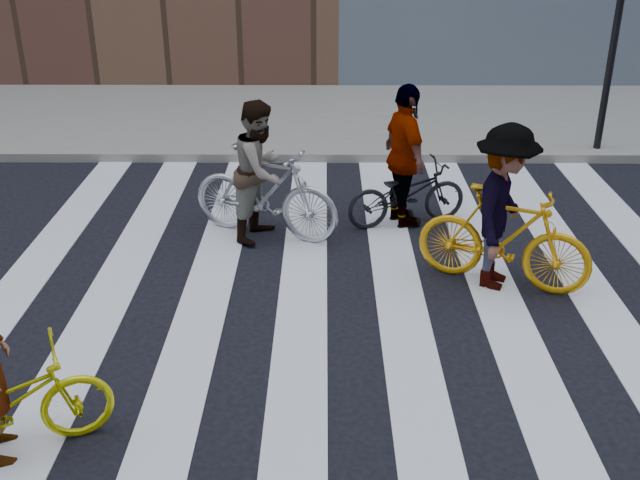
{
  "coord_description": "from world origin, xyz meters",
  "views": [
    {
      "loc": [
        -0.31,
        -7.02,
        4.16
      ],
      "look_at": [
        -0.35,
        0.3,
        0.75
      ],
      "focal_mm": 42.0,
      "sensor_mm": 36.0,
      "label": 1
    }
  ],
  "objects_px": {
    "traffic_signal": "(619,22)",
    "bike_dark_rear": "(407,194)",
    "rider_right": "(503,208)",
    "rider_rear": "(405,157)",
    "rider_mid": "(261,170)",
    "bike_yellow_right": "(504,238)",
    "bike_silver_mid": "(265,192)",
    "bike_yellow_left": "(0,406)"
  },
  "relations": [
    {
      "from": "bike_yellow_left",
      "to": "bike_yellow_right",
      "type": "distance_m",
      "value": 5.47
    },
    {
      "from": "traffic_signal",
      "to": "rider_right",
      "type": "distance_m",
      "value": 5.51
    },
    {
      "from": "traffic_signal",
      "to": "bike_yellow_left",
      "type": "bearing_deg",
      "value": -134.0
    },
    {
      "from": "bike_silver_mid",
      "to": "bike_dark_rear",
      "type": "relative_size",
      "value": 1.21
    },
    {
      "from": "bike_yellow_right",
      "to": "rider_right",
      "type": "bearing_deg",
      "value": 113.63
    },
    {
      "from": "traffic_signal",
      "to": "bike_dark_rear",
      "type": "bearing_deg",
      "value": -141.41
    },
    {
      "from": "bike_yellow_left",
      "to": "bike_dark_rear",
      "type": "distance_m",
      "value": 5.96
    },
    {
      "from": "rider_right",
      "to": "rider_rear",
      "type": "xyz_separation_m",
      "value": [
        -0.93,
        1.75,
        0.01
      ]
    },
    {
      "from": "rider_right",
      "to": "rider_rear",
      "type": "bearing_deg",
      "value": 51.55
    },
    {
      "from": "bike_yellow_left",
      "to": "bike_silver_mid",
      "type": "bearing_deg",
      "value": -46.39
    },
    {
      "from": "bike_yellow_left",
      "to": "rider_right",
      "type": "bearing_deg",
      "value": -80.89
    },
    {
      "from": "bike_dark_rear",
      "to": "rider_rear",
      "type": "height_order",
      "value": "rider_rear"
    },
    {
      "from": "rider_rear",
      "to": "traffic_signal",
      "type": "bearing_deg",
      "value": -68.62
    },
    {
      "from": "traffic_signal",
      "to": "bike_yellow_right",
      "type": "relative_size",
      "value": 1.67
    },
    {
      "from": "rider_right",
      "to": "traffic_signal",
      "type": "bearing_deg",
      "value": -6.84
    },
    {
      "from": "bike_silver_mid",
      "to": "rider_mid",
      "type": "relative_size",
      "value": 1.12
    },
    {
      "from": "bike_silver_mid",
      "to": "rider_mid",
      "type": "bearing_deg",
      "value": 111.73
    },
    {
      "from": "bike_dark_rear",
      "to": "rider_mid",
      "type": "relative_size",
      "value": 0.92
    },
    {
      "from": "traffic_signal",
      "to": "bike_yellow_right",
      "type": "xyz_separation_m",
      "value": [
        -2.66,
        -4.61,
        -1.68
      ]
    },
    {
      "from": "bike_yellow_left",
      "to": "bike_dark_rear",
      "type": "bearing_deg",
      "value": -61.84
    },
    {
      "from": "rider_rear",
      "to": "bike_silver_mid",
      "type": "bearing_deg",
      "value": 85.45
    },
    {
      "from": "bike_silver_mid",
      "to": "rider_mid",
      "type": "distance_m",
      "value": 0.31
    },
    {
      "from": "rider_rear",
      "to": "bike_dark_rear",
      "type": "bearing_deg",
      "value": -106.83
    },
    {
      "from": "bike_yellow_left",
      "to": "rider_rear",
      "type": "distance_m",
      "value": 5.95
    },
    {
      "from": "rider_right",
      "to": "bike_silver_mid",
      "type": "bearing_deg",
      "value": 87.67
    },
    {
      "from": "rider_right",
      "to": "bike_yellow_right",
      "type": "bearing_deg",
      "value": -66.37
    },
    {
      "from": "bike_dark_rear",
      "to": "rider_right",
      "type": "bearing_deg",
      "value": -170.19
    },
    {
      "from": "traffic_signal",
      "to": "bike_dark_rear",
      "type": "xyz_separation_m",
      "value": [
        -3.59,
        -2.87,
        -1.84
      ]
    },
    {
      "from": "bike_yellow_left",
      "to": "rider_mid",
      "type": "height_order",
      "value": "rider_mid"
    },
    {
      "from": "traffic_signal",
      "to": "bike_yellow_left",
      "type": "height_order",
      "value": "traffic_signal"
    },
    {
      "from": "traffic_signal",
      "to": "rider_mid",
      "type": "height_order",
      "value": "traffic_signal"
    },
    {
      "from": "rider_mid",
      "to": "bike_yellow_right",
      "type": "bearing_deg",
      "value": -93.43
    },
    {
      "from": "bike_yellow_right",
      "to": "bike_dark_rear",
      "type": "distance_m",
      "value": 1.98
    },
    {
      "from": "bike_silver_mid",
      "to": "rider_right",
      "type": "xyz_separation_m",
      "value": [
        2.77,
        -1.35,
        0.35
      ]
    },
    {
      "from": "bike_yellow_left",
      "to": "bike_silver_mid",
      "type": "distance_m",
      "value": 4.64
    },
    {
      "from": "bike_yellow_right",
      "to": "rider_right",
      "type": "xyz_separation_m",
      "value": [
        -0.05,
        0.0,
        0.36
      ]
    },
    {
      "from": "rider_mid",
      "to": "rider_right",
      "type": "bearing_deg",
      "value": -93.82
    },
    {
      "from": "bike_silver_mid",
      "to": "rider_right",
      "type": "height_order",
      "value": "rider_right"
    },
    {
      "from": "rider_mid",
      "to": "bike_silver_mid",
      "type": "bearing_deg",
      "value": -68.27
    },
    {
      "from": "bike_silver_mid",
      "to": "rider_rear",
      "type": "bearing_deg",
      "value": -56.0
    },
    {
      "from": "traffic_signal",
      "to": "rider_rear",
      "type": "height_order",
      "value": "traffic_signal"
    },
    {
      "from": "bike_yellow_right",
      "to": "rider_mid",
      "type": "bearing_deg",
      "value": 88.46
    }
  ]
}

